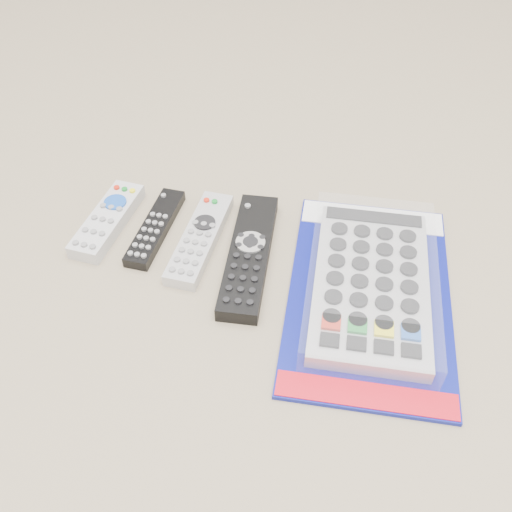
% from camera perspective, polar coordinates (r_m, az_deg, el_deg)
% --- Properties ---
extents(remote_small_grey, '(0.07, 0.16, 0.02)m').
position_cam_1_polar(remote_small_grey, '(0.87, -14.63, 3.50)').
color(remote_small_grey, '#B4B4B7').
rests_on(remote_small_grey, ground).
extents(remote_slim_black, '(0.05, 0.16, 0.02)m').
position_cam_1_polar(remote_slim_black, '(0.85, -10.04, 2.80)').
color(remote_slim_black, black).
rests_on(remote_slim_black, ground).
extents(remote_silver_dvd, '(0.06, 0.19, 0.02)m').
position_cam_1_polar(remote_silver_dvd, '(0.82, -5.63, 1.79)').
color(remote_silver_dvd, '#B8B8BD').
rests_on(remote_silver_dvd, ground).
extents(remote_large_black, '(0.06, 0.23, 0.03)m').
position_cam_1_polar(remote_large_black, '(0.79, -0.70, 0.14)').
color(remote_large_black, black).
rests_on(remote_large_black, ground).
extents(jumbo_remote_packaged, '(0.21, 0.35, 0.05)m').
position_cam_1_polar(jumbo_remote_packaged, '(0.76, 11.44, -2.61)').
color(jumbo_remote_packaged, navy).
rests_on(jumbo_remote_packaged, ground).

